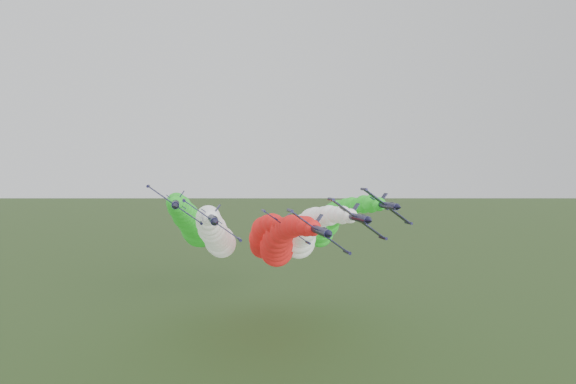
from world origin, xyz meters
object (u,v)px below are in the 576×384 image
at_px(jet_inner_left, 216,234).
at_px(jet_trail, 263,237).
at_px(jet_inner_right, 303,234).
at_px(jet_outer_left, 193,224).
at_px(jet_lead, 278,242).
at_px(jet_outer_right, 327,224).

distance_m(jet_inner_left, jet_trail, 22.27).
relative_size(jet_inner_right, jet_outer_left, 1.01).
xyz_separation_m(jet_lead, jet_inner_right, (7.51, 5.44, 1.29)).
bearing_deg(jet_inner_left, jet_outer_left, 127.72).
xyz_separation_m(jet_lead, jet_outer_right, (16.47, 15.03, 2.96)).
relative_size(jet_inner_left, jet_trail, 1.00).
bearing_deg(jet_lead, jet_inner_right, 35.93).
bearing_deg(jet_inner_right, jet_lead, -144.07).
bearing_deg(jet_inner_right, jet_trail, 113.30).
xyz_separation_m(jet_lead, jet_outer_left, (-20.46, 14.15, 3.54)).
xyz_separation_m(jet_outer_right, jet_trail, (-16.71, 8.44, -4.34)).
relative_size(jet_inner_left, jet_outer_left, 1.00).
height_order(jet_outer_left, jet_trail, jet_outer_left).
bearing_deg(jet_outer_left, jet_lead, -34.66).
distance_m(jet_inner_right, jet_trail, 19.80).
height_order(jet_inner_right, jet_outer_right, jet_outer_right).
bearing_deg(jet_outer_left, jet_inner_right, -17.28).
height_order(jet_lead, jet_inner_left, jet_inner_left).
distance_m(jet_lead, jet_inner_left, 16.51).
bearing_deg(jet_trail, jet_lead, -89.40).
bearing_deg(jet_outer_right, jet_outer_left, -178.63).
relative_size(jet_lead, jet_inner_right, 1.00).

